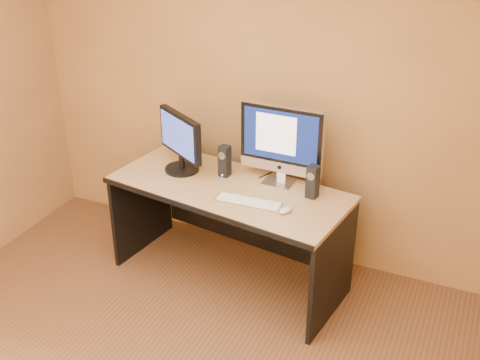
% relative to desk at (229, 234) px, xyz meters
% --- Properties ---
extents(walls, '(4.00, 4.00, 2.60)m').
position_rel_desk_xyz_m(walls, '(0.06, -1.42, 0.90)').
color(walls, '#AB7C45').
rests_on(walls, ground).
extents(desk, '(1.83, 1.00, 0.80)m').
position_rel_desk_xyz_m(desk, '(0.00, 0.00, 0.00)').
color(desk, '#A67C53').
rests_on(desk, ground).
extents(imac, '(0.62, 0.24, 0.60)m').
position_rel_desk_xyz_m(imac, '(0.31, 0.21, 0.70)').
color(imac, '#B5B6BA').
rests_on(imac, desk).
extents(second_monitor, '(0.58, 0.49, 0.46)m').
position_rel_desk_xyz_m(second_monitor, '(-0.44, 0.10, 0.63)').
color(second_monitor, black).
rests_on(second_monitor, desk).
extents(speaker_left, '(0.08, 0.08, 0.24)m').
position_rel_desk_xyz_m(speaker_left, '(-0.10, 0.16, 0.52)').
color(speaker_left, black).
rests_on(speaker_left, desk).
extents(speaker_right, '(0.08, 0.09, 0.24)m').
position_rel_desk_xyz_m(speaker_right, '(0.60, 0.10, 0.52)').
color(speaker_right, black).
rests_on(speaker_right, desk).
extents(keyboard, '(0.47, 0.15, 0.02)m').
position_rel_desk_xyz_m(keyboard, '(0.22, -0.16, 0.41)').
color(keyboard, '#B2B1B6').
rests_on(keyboard, desk).
extents(mouse, '(0.10, 0.13, 0.04)m').
position_rel_desk_xyz_m(mouse, '(0.50, -0.17, 0.42)').
color(mouse, silver).
rests_on(mouse, desk).
extents(cable_a, '(0.07, 0.23, 0.01)m').
position_rel_desk_xyz_m(cable_a, '(0.34, 0.27, 0.41)').
color(cable_a, black).
rests_on(cable_a, desk).
extents(cable_b, '(0.08, 0.19, 0.01)m').
position_rel_desk_xyz_m(cable_b, '(0.19, 0.31, 0.41)').
color(cable_b, black).
rests_on(cable_b, desk).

